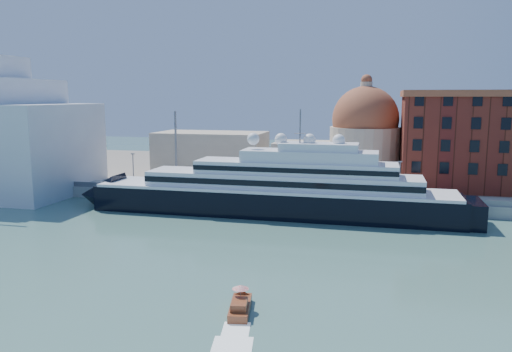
# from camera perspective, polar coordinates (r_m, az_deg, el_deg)

# --- Properties ---
(ground) EXTENTS (400.00, 400.00, 0.00)m
(ground) POSITION_cam_1_polar(r_m,az_deg,el_deg) (81.93, -4.96, -7.80)
(ground) COLOR #3B675E
(ground) RESTS_ON ground
(quay) EXTENTS (180.00, 10.00, 2.50)m
(quay) POSITION_cam_1_polar(r_m,az_deg,el_deg) (113.39, 0.56, -2.39)
(quay) COLOR gray
(quay) RESTS_ON ground
(land) EXTENTS (260.00, 72.00, 2.00)m
(land) POSITION_cam_1_polar(r_m,az_deg,el_deg) (153.04, 4.09, 0.47)
(land) COLOR slate
(land) RESTS_ON ground
(quay_fence) EXTENTS (180.00, 0.10, 1.20)m
(quay_fence) POSITION_cam_1_polar(r_m,az_deg,el_deg) (108.74, 0.02, -1.89)
(quay_fence) COLOR slate
(quay_fence) RESTS_ON quay
(superyacht) EXTENTS (83.43, 11.57, 24.93)m
(superyacht) POSITION_cam_1_polar(r_m,az_deg,el_deg) (101.72, 0.52, -1.96)
(superyacht) COLOR black
(superyacht) RESTS_ON ground
(water_taxi) EXTENTS (3.24, 6.72, 3.06)m
(water_taxi) POSITION_cam_1_polar(r_m,az_deg,el_deg) (57.11, -1.84, -14.63)
(water_taxi) COLOR maroon
(water_taxi) RESTS_ON ground
(warehouse) EXTENTS (43.00, 19.00, 23.25)m
(warehouse) POSITION_cam_1_polar(r_m,az_deg,el_deg) (129.32, 25.67, 3.74)
(warehouse) COLOR maroon
(warehouse) RESTS_ON land
(church) EXTENTS (66.00, 18.00, 25.50)m
(church) POSITION_cam_1_polar(r_m,az_deg,el_deg) (133.89, 5.57, 3.50)
(church) COLOR beige
(church) RESTS_ON land
(lamp_posts) EXTENTS (120.80, 2.40, 18.00)m
(lamp_posts) POSITION_cam_1_polar(r_m,az_deg,el_deg) (113.93, -5.85, 2.00)
(lamp_posts) COLOR slate
(lamp_posts) RESTS_ON quay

